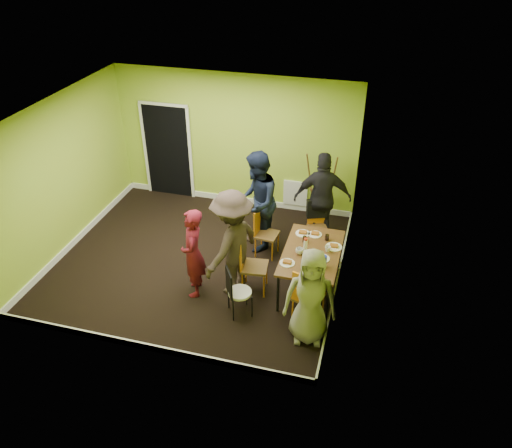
# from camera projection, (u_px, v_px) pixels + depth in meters

# --- Properties ---
(ground) EXTENTS (5.00, 5.00, 0.00)m
(ground) POSITION_uv_depth(u_px,v_px,m) (200.00, 260.00, 9.06)
(ground) COLOR black
(ground) RESTS_ON ground
(room_walls) EXTENTS (5.04, 4.54, 2.82)m
(room_walls) POSITION_uv_depth(u_px,v_px,m) (196.00, 213.00, 8.57)
(room_walls) COLOR #A4C031
(room_walls) RESTS_ON ground
(dining_table) EXTENTS (0.90, 1.50, 0.75)m
(dining_table) POSITION_uv_depth(u_px,v_px,m) (312.00, 254.00, 8.03)
(dining_table) COLOR black
(dining_table) RESTS_ON ground
(chair_left_far) EXTENTS (0.42, 0.42, 0.93)m
(chair_left_far) POSITION_uv_depth(u_px,v_px,m) (263.00, 230.00, 8.97)
(chair_left_far) COLOR orange
(chair_left_far) RESTS_ON ground
(chair_left_near) EXTENTS (0.47, 0.46, 1.01)m
(chair_left_near) POSITION_uv_depth(u_px,v_px,m) (249.00, 262.00, 8.08)
(chair_left_near) COLOR orange
(chair_left_near) RESTS_ON ground
(chair_back_end) EXTENTS (0.49, 0.53, 0.89)m
(chair_back_end) POSITION_uv_depth(u_px,v_px,m) (317.00, 214.00, 9.23)
(chair_back_end) COLOR orange
(chair_back_end) RESTS_ON ground
(chair_front_end) EXTENTS (0.51, 0.51, 0.98)m
(chair_front_end) POSITION_uv_depth(u_px,v_px,m) (307.00, 295.00, 7.41)
(chair_front_end) COLOR orange
(chair_front_end) RESTS_ON ground
(chair_bentwood) EXTENTS (0.46, 0.45, 0.85)m
(chair_bentwood) POSITION_uv_depth(u_px,v_px,m) (236.00, 290.00, 7.63)
(chair_bentwood) COLOR black
(chair_bentwood) RESTS_ON ground
(easel) EXTENTS (0.61, 0.57, 1.52)m
(easel) POSITION_uv_depth(u_px,v_px,m) (320.00, 189.00, 9.77)
(easel) COLOR brown
(easel) RESTS_ON ground
(plate_near_left) EXTENTS (0.25, 0.25, 0.01)m
(plate_near_left) POSITION_uv_depth(u_px,v_px,m) (303.00, 233.00, 8.44)
(plate_near_left) COLOR white
(plate_near_left) RESTS_ON dining_table
(plate_near_right) EXTENTS (0.24, 0.24, 0.01)m
(plate_near_right) POSITION_uv_depth(u_px,v_px,m) (287.00, 263.00, 7.74)
(plate_near_right) COLOR white
(plate_near_right) RESTS_ON dining_table
(plate_far_back) EXTENTS (0.23, 0.23, 0.01)m
(plate_far_back) POSITION_uv_depth(u_px,v_px,m) (315.00, 234.00, 8.41)
(plate_far_back) COLOR white
(plate_far_back) RESTS_ON dining_table
(plate_far_front) EXTENTS (0.23, 0.23, 0.01)m
(plate_far_front) POSITION_uv_depth(u_px,v_px,m) (310.00, 270.00, 7.58)
(plate_far_front) COLOR white
(plate_far_front) RESTS_ON dining_table
(plate_wall_back) EXTENTS (0.27, 0.27, 0.01)m
(plate_wall_back) POSITION_uv_depth(u_px,v_px,m) (334.00, 247.00, 8.10)
(plate_wall_back) COLOR white
(plate_wall_back) RESTS_ON dining_table
(plate_wall_front) EXTENTS (0.26, 0.26, 0.01)m
(plate_wall_front) POSITION_uv_depth(u_px,v_px,m) (321.00, 258.00, 7.84)
(plate_wall_front) COLOR white
(plate_wall_front) RESTS_ON dining_table
(thermos) EXTENTS (0.06, 0.06, 0.22)m
(thermos) POSITION_uv_depth(u_px,v_px,m) (305.00, 246.00, 7.95)
(thermos) COLOR white
(thermos) RESTS_ON dining_table
(blue_bottle) EXTENTS (0.08, 0.08, 0.20)m
(blue_bottle) POSITION_uv_depth(u_px,v_px,m) (324.00, 261.00, 7.61)
(blue_bottle) COLOR #1A29C4
(blue_bottle) RESTS_ON dining_table
(orange_bottle) EXTENTS (0.03, 0.03, 0.08)m
(orange_bottle) POSITION_uv_depth(u_px,v_px,m) (307.00, 240.00, 8.20)
(orange_bottle) COLOR orange
(orange_bottle) RESTS_ON dining_table
(glass_mid) EXTENTS (0.07, 0.07, 0.11)m
(glass_mid) POSITION_uv_depth(u_px,v_px,m) (305.00, 239.00, 8.21)
(glass_mid) COLOR black
(glass_mid) RESTS_ON dining_table
(glass_back) EXTENTS (0.07, 0.07, 0.10)m
(glass_back) POSITION_uv_depth(u_px,v_px,m) (327.00, 237.00, 8.25)
(glass_back) COLOR black
(glass_back) RESTS_ON dining_table
(glass_front) EXTENTS (0.06, 0.06, 0.10)m
(glass_front) POSITION_uv_depth(u_px,v_px,m) (318.00, 266.00, 7.60)
(glass_front) COLOR black
(glass_front) RESTS_ON dining_table
(cup_a) EXTENTS (0.13, 0.13, 0.10)m
(cup_a) POSITION_uv_depth(u_px,v_px,m) (299.00, 251.00, 7.93)
(cup_a) COLOR white
(cup_a) RESTS_ON dining_table
(cup_b) EXTENTS (0.10, 0.10, 0.09)m
(cup_b) POSITION_uv_depth(u_px,v_px,m) (328.00, 249.00, 7.99)
(cup_b) COLOR white
(cup_b) RESTS_ON dining_table
(person_standing) EXTENTS (0.52, 0.65, 1.55)m
(person_standing) POSITION_uv_depth(u_px,v_px,m) (193.00, 253.00, 7.92)
(person_standing) COLOR maroon
(person_standing) RESTS_ON ground
(person_left_far) EXTENTS (0.88, 1.04, 1.90)m
(person_left_far) POSITION_uv_depth(u_px,v_px,m) (257.00, 202.00, 8.96)
(person_left_far) COLOR black
(person_left_far) RESTS_ON ground
(person_left_near) EXTENTS (1.05, 1.35, 1.84)m
(person_left_near) POSITION_uv_depth(u_px,v_px,m) (232.00, 244.00, 7.89)
(person_left_near) COLOR #332722
(person_left_near) RESTS_ON ground
(person_back_end) EXTENTS (1.12, 0.64, 1.80)m
(person_back_end) POSITION_uv_depth(u_px,v_px,m) (323.00, 198.00, 9.16)
(person_back_end) COLOR black
(person_back_end) RESTS_ON ground
(person_front_end) EXTENTS (0.82, 0.59, 1.55)m
(person_front_end) POSITION_uv_depth(u_px,v_px,m) (310.00, 297.00, 7.03)
(person_front_end) COLOR gray
(person_front_end) RESTS_ON ground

